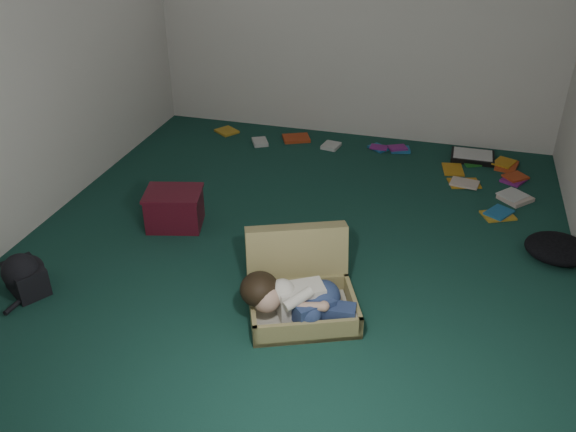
% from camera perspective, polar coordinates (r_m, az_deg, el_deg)
% --- Properties ---
extents(floor, '(4.50, 4.50, 0.00)m').
position_cam_1_polar(floor, '(4.51, 0.51, -2.92)').
color(floor, '#164136').
rests_on(floor, ground).
extents(wall_back, '(4.50, 0.00, 4.50)m').
position_cam_1_polar(wall_back, '(6.09, 6.45, 19.02)').
color(wall_back, white).
rests_on(wall_back, ground).
extents(wall_front, '(4.50, 0.00, 4.50)m').
position_cam_1_polar(wall_front, '(2.07, -15.97, -5.48)').
color(wall_front, white).
rests_on(wall_front, ground).
extents(wall_left, '(0.00, 4.50, 4.50)m').
position_cam_1_polar(wall_left, '(4.85, -23.61, 13.90)').
color(wall_left, white).
rests_on(wall_left, ground).
extents(suitcase, '(0.85, 0.84, 0.48)m').
position_cam_1_polar(suitcase, '(3.87, 1.16, -6.68)').
color(suitcase, '#9F9257').
rests_on(suitcase, floor).
extents(person, '(0.73, 0.38, 0.30)m').
position_cam_1_polar(person, '(3.71, 0.82, -7.74)').
color(person, white).
rests_on(person, suitcase).
extents(maroon_bin, '(0.50, 0.43, 0.30)m').
position_cam_1_polar(maroon_bin, '(4.78, -10.57, 0.69)').
color(maroon_bin, '#56111F').
rests_on(maroon_bin, floor).
extents(backpack, '(0.46, 0.44, 0.22)m').
position_cam_1_polar(backpack, '(4.36, -23.32, -5.31)').
color(backpack, black).
rests_on(backpack, floor).
extents(clothing_pile, '(0.49, 0.41, 0.15)m').
position_cam_1_polar(clothing_pile, '(4.75, 22.07, -2.44)').
color(clothing_pile, black).
rests_on(clothing_pile, floor).
extents(paper_tray, '(0.40, 0.30, 0.06)m').
position_cam_1_polar(paper_tray, '(6.11, 16.88, 5.35)').
color(paper_tray, black).
rests_on(paper_tray, floor).
extents(book_scatter, '(3.11, 1.34, 0.02)m').
position_cam_1_polar(book_scatter, '(5.87, 10.66, 4.98)').
color(book_scatter, gold).
rests_on(book_scatter, floor).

